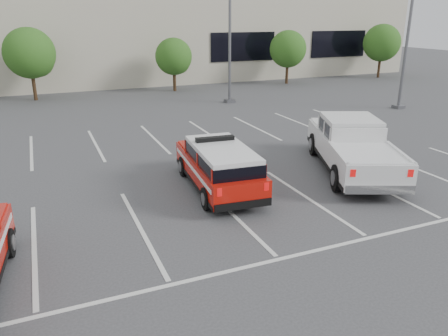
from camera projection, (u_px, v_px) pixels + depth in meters
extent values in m
plane|color=#3C3C3E|center=(231.00, 213.00, 12.93)|extent=(120.00, 120.00, 0.00)
cube|color=silver|center=(184.00, 167.00, 16.83)|extent=(23.00, 15.00, 0.01)
cube|color=#B7B09A|center=(88.00, 34.00, 39.40)|extent=(60.00, 15.00, 8.00)
cylinder|color=#3F2B19|center=(34.00, 87.00, 29.88)|extent=(0.24, 0.24, 1.84)
sphere|color=#1D4913|center=(29.00, 53.00, 29.14)|extent=(3.37, 3.37, 3.37)
sphere|color=#1D4913|center=(37.00, 60.00, 29.63)|extent=(2.24, 2.24, 2.24)
cylinder|color=#3F2B19|center=(175.00, 81.00, 33.63)|extent=(0.24, 0.24, 1.51)
sphere|color=#1D4913|center=(174.00, 56.00, 33.02)|extent=(2.77, 2.77, 2.77)
sphere|color=#1D4913|center=(178.00, 62.00, 33.48)|extent=(1.85, 1.85, 1.85)
cylinder|color=#3F2B19|center=(287.00, 74.00, 37.31)|extent=(0.24, 0.24, 1.67)
sphere|color=#1D4913|center=(288.00, 49.00, 36.63)|extent=(3.07, 3.07, 3.07)
sphere|color=#1D4913|center=(291.00, 54.00, 37.11)|extent=(2.05, 2.05, 2.05)
cylinder|color=#3F2B19|center=(379.00, 68.00, 40.98)|extent=(0.24, 0.24, 1.84)
sphere|color=#1D4913|center=(382.00, 43.00, 40.24)|extent=(3.37, 3.37, 3.37)
sphere|color=#1D4913|center=(383.00, 48.00, 40.73)|extent=(2.24, 2.24, 2.24)
cube|color=#59595E|center=(230.00, 101.00, 29.38)|extent=(0.60, 0.60, 0.20)
cylinder|color=#59595E|center=(230.00, 24.00, 27.76)|extent=(0.18, 0.18, 10.00)
cube|color=#59595E|center=(398.00, 107.00, 27.50)|extent=(0.60, 0.60, 0.20)
cylinder|color=#59595E|center=(409.00, 25.00, 25.88)|extent=(0.18, 0.18, 10.00)
cube|color=#AF1108|center=(218.00, 169.00, 14.57)|extent=(2.19, 5.01, 0.74)
cube|color=black|center=(222.00, 157.00, 13.98)|extent=(1.93, 3.58, 0.39)
cube|color=silver|center=(222.00, 149.00, 13.90)|extent=(1.89, 3.51, 0.14)
cube|color=black|center=(215.00, 139.00, 14.53)|extent=(1.33, 0.36, 0.13)
cube|color=silver|center=(352.00, 150.00, 16.17)|extent=(4.48, 6.63, 0.91)
cube|color=black|center=(350.00, 128.00, 16.47)|extent=(2.71, 2.83, 0.48)
cube|color=silver|center=(351.00, 119.00, 16.37)|extent=(2.66, 2.77, 0.17)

